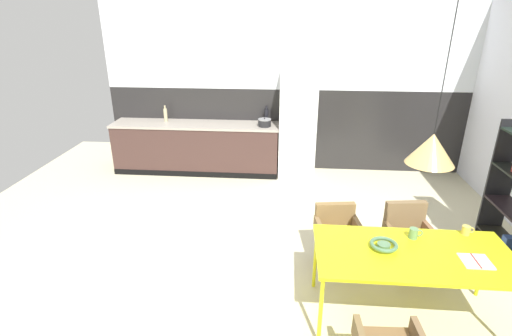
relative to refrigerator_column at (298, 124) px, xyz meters
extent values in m
plane|color=beige|center=(-0.18, -3.17, -0.95)|extent=(9.32, 9.32, 0.00)
cube|color=black|center=(-0.18, 0.36, -0.20)|extent=(6.55, 0.12, 1.48)
cube|color=silver|center=(-0.18, 0.36, 1.28)|extent=(6.55, 0.12, 1.48)
cube|color=#3E2925|center=(-1.82, 0.00, -0.51)|extent=(2.97, 0.60, 0.87)
cube|color=#9F9589|center=(-1.82, 0.00, -0.06)|extent=(3.00, 0.63, 0.04)
cube|color=black|center=(-1.82, -0.30, -0.90)|extent=(2.97, 0.01, 0.10)
cube|color=silver|center=(0.00, 0.00, 0.00)|extent=(0.63, 0.60, 1.89)
cube|color=yellow|center=(1.01, -3.54, -0.22)|extent=(1.77, 0.87, 0.03)
cylinder|color=yellow|center=(0.16, -3.15, -0.59)|extent=(0.04, 0.04, 0.71)
cylinder|color=yellow|center=(1.85, -3.15, -0.59)|extent=(0.04, 0.04, 0.71)
cylinder|color=yellow|center=(0.16, -3.94, -0.59)|extent=(0.04, 0.04, 0.71)
cube|color=brown|center=(1.21, -2.80, -0.55)|extent=(0.53, 0.52, 0.06)
cube|color=brown|center=(1.18, -2.61, -0.34)|extent=(0.46, 0.14, 0.36)
cube|color=brown|center=(1.43, -2.78, -0.45)|extent=(0.10, 0.42, 0.14)
cube|color=brown|center=(0.99, -2.83, -0.45)|extent=(0.10, 0.42, 0.14)
cylinder|color=black|center=(1.43, -2.97, -0.76)|extent=(0.02, 0.02, 0.37)
cylinder|color=black|center=(1.04, -3.02, -0.76)|extent=(0.02, 0.02, 0.37)
cylinder|color=black|center=(1.38, -2.59, -0.76)|extent=(0.02, 0.02, 0.37)
cylinder|color=black|center=(0.99, -2.64, -0.76)|extent=(0.02, 0.02, 0.37)
cylinder|color=black|center=(1.41, -2.78, -0.94)|extent=(0.07, 0.41, 0.02)
cylinder|color=black|center=(1.01, -2.83, -0.94)|extent=(0.07, 0.41, 0.02)
cube|color=brown|center=(0.43, -2.77, -0.54)|extent=(0.54, 0.52, 0.06)
cube|color=brown|center=(0.41, -2.57, -0.37)|extent=(0.46, 0.14, 0.29)
cube|color=brown|center=(0.65, -2.74, -0.44)|extent=(0.11, 0.42, 0.14)
cube|color=brown|center=(0.22, -2.80, -0.44)|extent=(0.11, 0.42, 0.14)
cylinder|color=black|center=(0.66, -2.93, -0.76)|extent=(0.02, 0.02, 0.37)
cylinder|color=black|center=(0.26, -2.98, -0.76)|extent=(0.02, 0.02, 0.37)
cylinder|color=black|center=(0.61, -2.55, -0.76)|extent=(0.02, 0.02, 0.37)
cylinder|color=black|center=(0.21, -2.61, -0.76)|extent=(0.02, 0.02, 0.37)
cylinder|color=black|center=(0.63, -2.74, -0.94)|extent=(0.07, 0.41, 0.02)
cylinder|color=black|center=(0.24, -2.80, -0.94)|extent=(0.07, 0.41, 0.02)
cylinder|color=#4C704C|center=(0.74, -3.49, -0.18)|extent=(0.12, 0.12, 0.05)
torus|color=#476D4B|center=(0.74, -3.49, -0.16)|extent=(0.25, 0.25, 0.04)
cube|color=white|center=(1.43, -3.64, -0.19)|extent=(0.12, 0.22, 0.01)
cube|color=white|center=(1.56, -3.64, -0.19)|extent=(0.12, 0.22, 0.01)
cube|color=#B73833|center=(1.49, -3.64, -0.19)|extent=(0.01, 0.23, 0.00)
cylinder|color=#5B8456|center=(1.06, -3.29, -0.15)|extent=(0.08, 0.08, 0.10)
torus|color=#5B8456|center=(1.11, -3.29, -0.14)|extent=(0.07, 0.01, 0.07)
cylinder|color=gold|center=(1.59, -3.18, -0.16)|extent=(0.08, 0.08, 0.09)
torus|color=gold|center=(1.64, -3.18, -0.15)|extent=(0.06, 0.01, 0.06)
cylinder|color=black|center=(-0.57, -0.08, 0.02)|extent=(0.22, 0.22, 0.12)
cylinder|color=gray|center=(-0.57, -0.08, 0.09)|extent=(0.23, 0.23, 0.01)
sphere|color=black|center=(-0.57, -0.08, 0.11)|extent=(0.02, 0.02, 0.02)
cylinder|color=black|center=(-0.56, 0.19, 0.09)|extent=(0.07, 0.07, 0.25)
cylinder|color=black|center=(-0.56, 0.19, 0.24)|extent=(0.03, 0.03, 0.05)
cylinder|color=tan|center=(-2.39, 0.10, 0.08)|extent=(0.07, 0.07, 0.23)
cylinder|color=tan|center=(-2.39, 0.10, 0.23)|extent=(0.03, 0.03, 0.06)
cube|color=black|center=(2.40, -2.10, -0.13)|extent=(0.30, 0.03, 1.63)
cube|color=black|center=(2.40, -2.52, -0.70)|extent=(0.30, 0.82, 0.02)
cube|color=#334C8C|center=(2.40, -2.62, -0.61)|extent=(0.18, 0.10, 0.14)
cylinder|color=black|center=(1.01, -3.50, 1.44)|extent=(0.01, 0.01, 1.06)
cone|color=tan|center=(1.01, -3.50, 0.78)|extent=(0.39, 0.39, 0.26)
camera|label=1|loc=(-0.17, -6.60, 1.82)|focal=27.17mm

